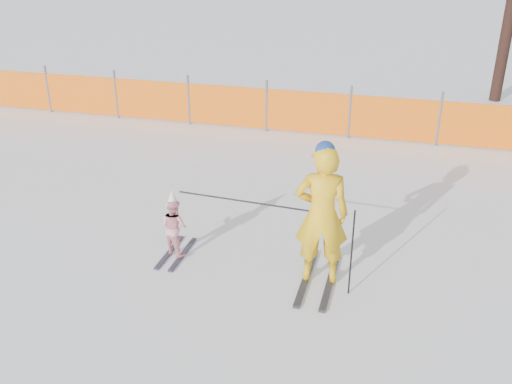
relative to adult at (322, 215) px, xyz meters
The scene contains 5 objects.
ground 1.49m from the adult, behind, with size 120.00×120.00×0.00m, color white.
adult is the anchor object (origin of this frame).
child 2.29m from the adult, behind, with size 0.54×1.00×1.07m.
ski_poles 0.52m from the adult, behind, with size 2.55×0.35×1.27m.
safety_fence 6.78m from the adult, 114.67° to the left, with size 15.12×0.06×1.25m.
Camera 1 is at (1.99, -6.83, 4.53)m, focal length 40.00 mm.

